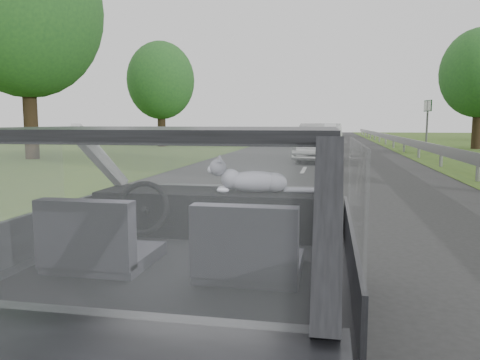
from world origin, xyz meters
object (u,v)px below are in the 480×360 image
at_px(subject_car, 187,255).
at_px(cat, 255,180).
at_px(other_car, 320,142).
at_px(highway_sign, 427,124).

distance_m(subject_car, cat, 0.77).
distance_m(other_car, highway_sign, 13.21).
bearing_deg(highway_sign, subject_car, -114.09).
distance_m(subject_car, other_car, 15.73).
relative_size(subject_car, cat, 7.18).
height_order(cat, other_car, other_car).
height_order(cat, highway_sign, highway_sign).
bearing_deg(subject_car, cat, 64.84).
bearing_deg(subject_car, other_car, 88.60).
height_order(subject_car, cat, subject_car).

